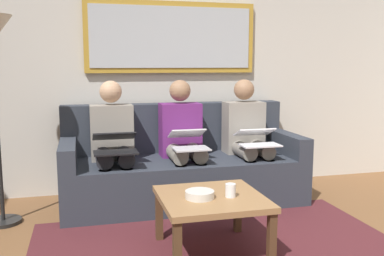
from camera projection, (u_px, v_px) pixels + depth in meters
The scene contains 13 objects.
wall_rear at pixel (170, 63), 4.42m from camera, with size 6.00×0.12×2.60m, color beige.
area_rug at pixel (223, 254), 2.94m from camera, with size 2.60×1.80×0.01m, color #4C1E23.
couch at pixel (181, 167), 4.11m from camera, with size 2.20×0.90×0.90m.
framed_mirror at pixel (172, 37), 4.30m from camera, with size 1.72×0.05×0.70m.
coffee_table at pixel (211, 203), 2.92m from camera, with size 0.69×0.69×0.40m.
cup at pixel (230, 190), 2.88m from camera, with size 0.07×0.07×0.09m, color silver.
bowl at pixel (200, 195), 2.85m from camera, with size 0.19×0.19×0.05m, color beige.
person_left at pixel (247, 135), 4.16m from camera, with size 0.38×0.58×1.14m.
laptop_white at pixel (257, 138), 3.92m from camera, with size 0.35×0.33×0.15m.
person_middle at pixel (183, 138), 4.00m from camera, with size 0.38×0.58×1.14m.
laptop_silver at pixel (189, 140), 3.77m from camera, with size 0.31×0.38×0.17m.
person_right at pixel (113, 141), 3.84m from camera, with size 0.38×0.58×1.14m.
laptop_black at pixel (115, 143), 3.61m from camera, with size 0.36×0.37×0.16m.
Camera 1 is at (0.90, 1.79, 1.28)m, focal length 40.32 mm.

